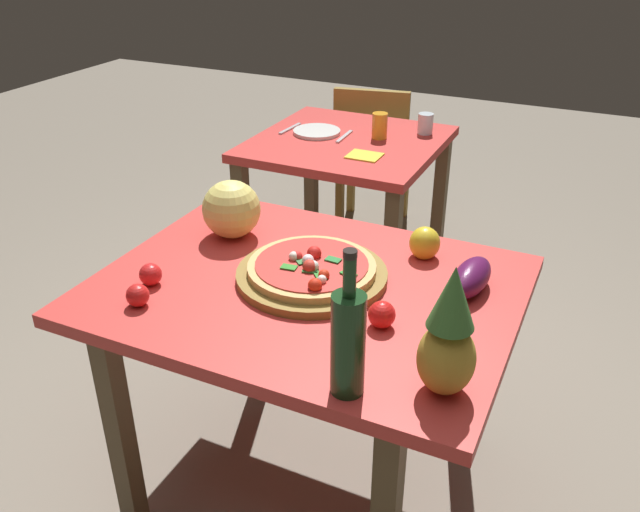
{
  "coord_description": "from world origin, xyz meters",
  "views": [
    {
      "loc": [
        0.72,
        -1.46,
        1.72
      ],
      "look_at": [
        0.0,
        0.08,
        0.81
      ],
      "focal_mm": 37.42,
      "sensor_mm": 36.0,
      "label": 1
    }
  ],
  "objects_px": {
    "wine_bottle": "(348,341)",
    "pineapple_left": "(448,338)",
    "tomato_beside_pepper": "(138,295)",
    "drinking_glass_water": "(425,124)",
    "napkin_folded": "(364,156)",
    "melon": "(231,209)",
    "dinner_plate": "(317,132)",
    "dining_chair": "(373,151)",
    "background_table": "(347,165)",
    "pizza": "(312,267)",
    "drinking_glass_juice": "(380,126)",
    "eggplant": "(471,277)",
    "fork_utensil": "(290,129)",
    "pizza_board": "(313,275)",
    "tomato_at_corner": "(151,274)",
    "tomato_by_bottle": "(382,315)",
    "knife_utensil": "(344,136)",
    "display_table": "(307,312)",
    "bell_pepper": "(425,243)"
  },
  "relations": [
    {
      "from": "bell_pepper",
      "to": "napkin_folded",
      "type": "relative_size",
      "value": 0.73
    },
    {
      "from": "pineapple_left",
      "to": "knife_utensil",
      "type": "xyz_separation_m",
      "value": [
        -0.9,
        1.54,
        -0.14
      ]
    },
    {
      "from": "eggplant",
      "to": "dinner_plate",
      "type": "xyz_separation_m",
      "value": [
        -0.99,
        1.1,
        -0.04
      ]
    },
    {
      "from": "pineapple_left",
      "to": "tomato_by_bottle",
      "type": "distance_m",
      "value": 0.3
    },
    {
      "from": "wine_bottle",
      "to": "drinking_glass_water",
      "type": "xyz_separation_m",
      "value": [
        -0.39,
        1.84,
        -0.09
      ]
    },
    {
      "from": "background_table",
      "to": "knife_utensil",
      "type": "xyz_separation_m",
      "value": [
        -0.02,
        0.02,
        0.13
      ]
    },
    {
      "from": "drinking_glass_juice",
      "to": "knife_utensil",
      "type": "height_order",
      "value": "drinking_glass_juice"
    },
    {
      "from": "pizza_board",
      "to": "dinner_plate",
      "type": "relative_size",
      "value": 1.98
    },
    {
      "from": "knife_utensil",
      "to": "napkin_folded",
      "type": "height_order",
      "value": "knife_utensil"
    },
    {
      "from": "background_table",
      "to": "tomato_by_bottle",
      "type": "distance_m",
      "value": 1.51
    },
    {
      "from": "dining_chair",
      "to": "fork_utensil",
      "type": "relative_size",
      "value": 4.72
    },
    {
      "from": "pizza",
      "to": "napkin_folded",
      "type": "distance_m",
      "value": 1.06
    },
    {
      "from": "wine_bottle",
      "to": "tomato_beside_pepper",
      "type": "bearing_deg",
      "value": 172.5
    },
    {
      "from": "background_table",
      "to": "fork_utensil",
      "type": "xyz_separation_m",
      "value": [
        -0.3,
        0.02,
        0.13
      ]
    },
    {
      "from": "pizza_board",
      "to": "pineapple_left",
      "type": "xyz_separation_m",
      "value": [
        0.48,
        -0.32,
        0.13
      ]
    },
    {
      "from": "pizza_board",
      "to": "fork_utensil",
      "type": "height_order",
      "value": "pizza_board"
    },
    {
      "from": "pizza",
      "to": "drinking_glass_juice",
      "type": "bearing_deg",
      "value": 102.3
    },
    {
      "from": "drinking_glass_water",
      "to": "napkin_folded",
      "type": "relative_size",
      "value": 0.67
    },
    {
      "from": "drinking_glass_juice",
      "to": "eggplant",
      "type": "bearing_deg",
      "value": -58.62
    },
    {
      "from": "display_table",
      "to": "pizza_board",
      "type": "distance_m",
      "value": 0.11
    },
    {
      "from": "pizza",
      "to": "bell_pepper",
      "type": "distance_m",
      "value": 0.36
    },
    {
      "from": "dining_chair",
      "to": "dinner_plate",
      "type": "xyz_separation_m",
      "value": [
        -0.05,
        -0.62,
        0.28
      ]
    },
    {
      "from": "eggplant",
      "to": "dinner_plate",
      "type": "height_order",
      "value": "eggplant"
    },
    {
      "from": "pineapple_left",
      "to": "dinner_plate",
      "type": "xyz_separation_m",
      "value": [
        -1.04,
        1.54,
        -0.13
      ]
    },
    {
      "from": "tomato_beside_pepper",
      "to": "knife_utensil",
      "type": "height_order",
      "value": "tomato_beside_pepper"
    },
    {
      "from": "drinking_glass_water",
      "to": "dinner_plate",
      "type": "height_order",
      "value": "drinking_glass_water"
    },
    {
      "from": "pizza",
      "to": "display_table",
      "type": "bearing_deg",
      "value": -97.17
    },
    {
      "from": "bell_pepper",
      "to": "tomato_by_bottle",
      "type": "distance_m",
      "value": 0.41
    },
    {
      "from": "eggplant",
      "to": "fork_utensil",
      "type": "distance_m",
      "value": 1.58
    },
    {
      "from": "pizza_board",
      "to": "bell_pepper",
      "type": "height_order",
      "value": "bell_pepper"
    },
    {
      "from": "melon",
      "to": "drinking_glass_juice",
      "type": "bearing_deg",
      "value": 86.15
    },
    {
      "from": "dining_chair",
      "to": "fork_utensil",
      "type": "height_order",
      "value": "dining_chair"
    },
    {
      "from": "melon",
      "to": "napkin_folded",
      "type": "bearing_deg",
      "value": 83.11
    },
    {
      "from": "melon",
      "to": "dinner_plate",
      "type": "height_order",
      "value": "melon"
    },
    {
      "from": "pineapple_left",
      "to": "drinking_glass_juice",
      "type": "xyz_separation_m",
      "value": [
        -0.75,
        1.6,
        -0.08
      ]
    },
    {
      "from": "melon",
      "to": "dinner_plate",
      "type": "distance_m",
      "value": 1.1
    },
    {
      "from": "dining_chair",
      "to": "tomato_at_corner",
      "type": "xyz_separation_m",
      "value": [
        0.11,
        -2.06,
        0.31
      ]
    },
    {
      "from": "melon",
      "to": "tomato_by_bottle",
      "type": "xyz_separation_m",
      "value": [
        0.62,
        -0.28,
        -0.06
      ]
    },
    {
      "from": "dinner_plate",
      "to": "fork_utensil",
      "type": "xyz_separation_m",
      "value": [
        -0.14,
        0.0,
        -0.0
      ]
    },
    {
      "from": "drinking_glass_water",
      "to": "napkin_folded",
      "type": "height_order",
      "value": "drinking_glass_water"
    },
    {
      "from": "tomato_beside_pepper",
      "to": "tomato_by_bottle",
      "type": "height_order",
      "value": "tomato_by_bottle"
    },
    {
      "from": "tomato_beside_pepper",
      "to": "dining_chair",
      "type": "bearing_deg",
      "value": 94.03
    },
    {
      "from": "dining_chair",
      "to": "drinking_glass_water",
      "type": "xyz_separation_m",
      "value": [
        0.4,
        -0.4,
        0.32
      ]
    },
    {
      "from": "tomato_at_corner",
      "to": "pineapple_left",
      "type": "bearing_deg",
      "value": -6.38
    },
    {
      "from": "pizza",
      "to": "bell_pepper",
      "type": "relative_size",
      "value": 3.59
    },
    {
      "from": "pizza",
      "to": "pineapple_left",
      "type": "xyz_separation_m",
      "value": [
        0.47,
        -0.32,
        0.1
      ]
    },
    {
      "from": "background_table",
      "to": "pizza",
      "type": "distance_m",
      "value": 1.28
    },
    {
      "from": "tomato_beside_pepper",
      "to": "tomato_at_corner",
      "type": "bearing_deg",
      "value": 110.04
    },
    {
      "from": "fork_utensil",
      "to": "dining_chair",
      "type": "bearing_deg",
      "value": 76.93
    },
    {
      "from": "wine_bottle",
      "to": "pineapple_left",
      "type": "bearing_deg",
      "value": 25.26
    }
  ]
}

